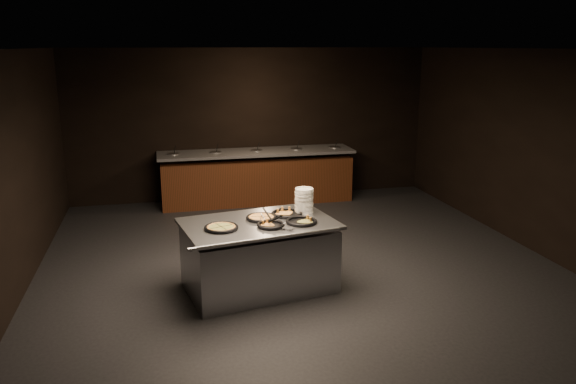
% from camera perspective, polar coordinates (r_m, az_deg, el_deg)
% --- Properties ---
extents(room, '(7.02, 8.02, 2.92)m').
position_cam_1_polar(room, '(7.15, 1.73, 2.64)').
color(room, black).
rests_on(room, ground).
extents(salad_bar, '(3.70, 0.83, 1.18)m').
position_cam_1_polar(salad_bar, '(10.77, -3.16, 1.23)').
color(salad_bar, '#5D2715').
rests_on(salad_bar, ground).
extents(serving_counter, '(1.98, 1.46, 0.87)m').
position_cam_1_polar(serving_counter, '(6.97, -2.96, -6.61)').
color(serving_counter, '#A9ABB0').
rests_on(serving_counter, ground).
extents(plate_stack, '(0.24, 0.24, 0.31)m').
position_cam_1_polar(plate_stack, '(7.16, 1.65, -0.88)').
color(plate_stack, white).
rests_on(plate_stack, serving_counter).
extents(pan_veggie_whole, '(0.40, 0.40, 0.04)m').
position_cam_1_polar(pan_veggie_whole, '(6.59, -6.80, -3.60)').
color(pan_veggie_whole, black).
rests_on(pan_veggie_whole, serving_counter).
extents(pan_cheese_whole, '(0.38, 0.38, 0.04)m').
position_cam_1_polar(pan_cheese_whole, '(6.93, -2.74, -2.60)').
color(pan_cheese_whole, black).
rests_on(pan_cheese_whole, serving_counter).
extents(pan_cheese_slices_a, '(0.39, 0.39, 0.04)m').
position_cam_1_polar(pan_cheese_slices_a, '(7.09, -0.12, -2.19)').
color(pan_cheese_slices_a, black).
rests_on(pan_cheese_slices_a, serving_counter).
extents(pan_cheese_slices_b, '(0.33, 0.33, 0.04)m').
position_cam_1_polar(pan_cheese_slices_b, '(6.64, -1.76, -3.36)').
color(pan_cheese_slices_b, black).
rests_on(pan_cheese_slices_b, serving_counter).
extents(pan_veggie_slices, '(0.38, 0.38, 0.04)m').
position_cam_1_polar(pan_veggie_slices, '(6.77, 1.37, -3.00)').
color(pan_veggie_slices, black).
rests_on(pan_veggie_slices, serving_counter).
extents(server_left, '(0.20, 0.29, 0.16)m').
position_cam_1_polar(server_left, '(6.83, -2.37, -2.37)').
color(server_left, '#A9ABB0').
rests_on(server_left, serving_counter).
extents(server_right, '(0.28, 0.26, 0.17)m').
position_cam_1_polar(server_right, '(6.57, -0.92, -3.02)').
color(server_right, '#A9ABB0').
rests_on(server_right, serving_counter).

